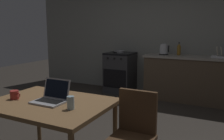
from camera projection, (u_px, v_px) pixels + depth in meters
name	position (u px, v px, depth m)	size (l,w,h in m)	color
ground_plane	(87.00, 133.00, 3.38)	(12.00, 12.00, 0.00)	#2D2823
back_wall	(161.00, 32.00, 5.29)	(6.40, 0.10, 2.73)	gray
kitchen_counter	(199.00, 79.00, 4.74)	(2.16, 0.64, 0.91)	#4C3D2D
stove_oven	(120.00, 72.00, 5.50)	(0.60, 0.62, 0.91)	#2D2D30
dining_table	(50.00, 108.00, 2.45)	(1.22, 0.91, 0.71)	brown
chair	(133.00, 131.00, 2.26)	(0.40, 0.40, 0.87)	#4C331E
laptop	(51.00, 98.00, 2.43)	(0.32, 0.28, 0.22)	#99999E
electric_kettle	(164.00, 50.00, 4.97)	(0.20, 0.18, 0.23)	black
frying_pan	(119.00, 52.00, 5.40)	(0.23, 0.40, 0.05)	gray
coffee_mug	(15.00, 95.00, 2.53)	(0.13, 0.09, 0.09)	#9E2D28
drinking_glass	(71.00, 103.00, 2.21)	(0.07, 0.07, 0.12)	#99B7C6
dish_rack	(221.00, 55.00, 4.50)	(0.34, 0.26, 0.21)	silver
bottle_b	(179.00, 49.00, 4.91)	(0.07, 0.07, 0.26)	#8C601E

